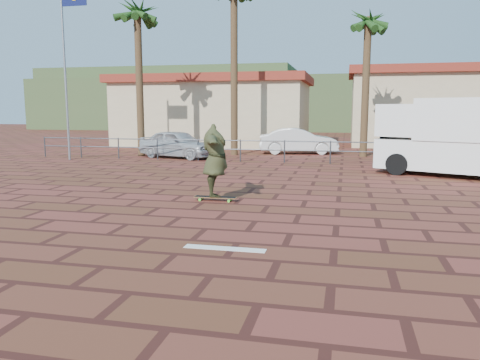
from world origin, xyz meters
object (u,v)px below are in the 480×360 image
car_silver (178,144)px  car_white (298,141)px  longboard (215,197)px  campervan (459,136)px  skateboarder (215,161)px

car_silver → car_white: (5.52, 3.50, 0.00)m
longboard → car_silver: car_silver is taller
car_white → car_silver: bearing=113.3°
longboard → campervan: bearing=42.4°
car_silver → skateboarder: bearing=-137.3°
longboard → skateboarder: size_ratio=0.49×
longboard → car_white: car_white is taller
car_silver → car_white: bearing=-40.0°
longboard → campervan: (7.09, 6.33, 1.34)m
skateboarder → campervan: campervan is taller
longboard → car_silver: bearing=115.7°
skateboarder → car_white: bearing=-22.5°
skateboarder → campervan: bearing=-67.6°
longboard → campervan: 9.60m
campervan → car_silver: campervan is taller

